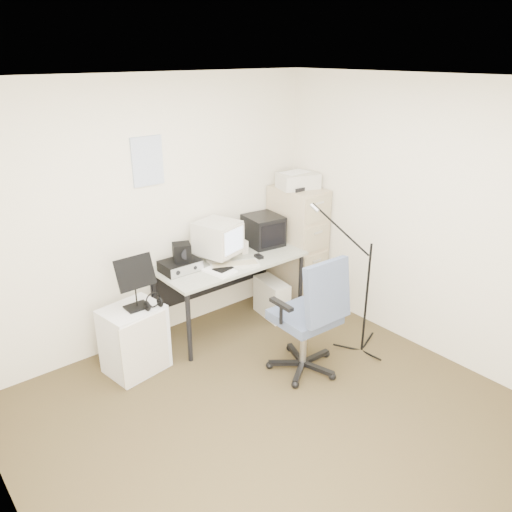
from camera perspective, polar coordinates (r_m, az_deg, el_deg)
floor at (r=4.07m, az=2.64°, el=-18.55°), size 3.60×3.60×0.01m
ceiling at (r=3.08m, az=3.51°, el=19.35°), size 3.60×3.60×0.01m
wall_back at (r=4.78m, az=-11.68°, el=4.73°), size 3.60×0.02×2.50m
wall_right at (r=4.71m, az=19.48°, el=3.65°), size 0.02×3.60×2.50m
wall_calendar at (r=4.64m, az=-12.32°, el=10.54°), size 0.30×0.02×0.44m
filing_cabinet at (r=5.61m, az=4.70°, el=1.30°), size 0.40×0.60×1.30m
printer at (r=5.40m, az=4.82°, el=8.59°), size 0.48×0.39×0.16m
desk at (r=5.14m, az=-2.86°, el=-4.18°), size 1.50×0.70×0.73m
crt_monitor at (r=4.92m, az=-4.42°, el=1.68°), size 0.45×0.47×0.40m
crt_tv at (r=5.33m, az=0.83°, el=2.97°), size 0.39×0.41×0.32m
desk_speaker at (r=5.12m, az=-1.43°, el=1.04°), size 0.08×0.08×0.13m
keyboard at (r=4.83m, az=-2.43°, el=-1.03°), size 0.49×0.35×0.03m
mouse at (r=5.02m, az=0.32°, el=-0.05°), size 0.07×0.10×0.03m
radio_receiver at (r=4.77m, az=-8.65°, el=-1.08°), size 0.36×0.26×0.10m
radio_speaker at (r=4.74m, az=-8.47°, el=0.49°), size 0.21×0.20×0.16m
papers at (r=4.72m, az=-4.18°, el=-1.71°), size 0.26×0.32×0.02m
pc_tower at (r=5.37m, az=1.80°, el=-4.85°), size 0.26×0.46×0.41m
office_chair at (r=4.36m, az=5.58°, el=-6.64°), size 0.67×0.67×1.11m
side_cart at (r=4.59m, az=-13.74°, el=-9.22°), size 0.55×0.47×0.62m
music_stand at (r=4.33m, az=-13.69°, el=-2.91°), size 0.35×0.22×0.49m
headphones at (r=4.37m, az=-11.63°, el=-5.28°), size 0.17×0.17×0.03m
mic_stand at (r=4.65m, az=12.67°, el=-2.97°), size 0.03×0.03×1.43m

